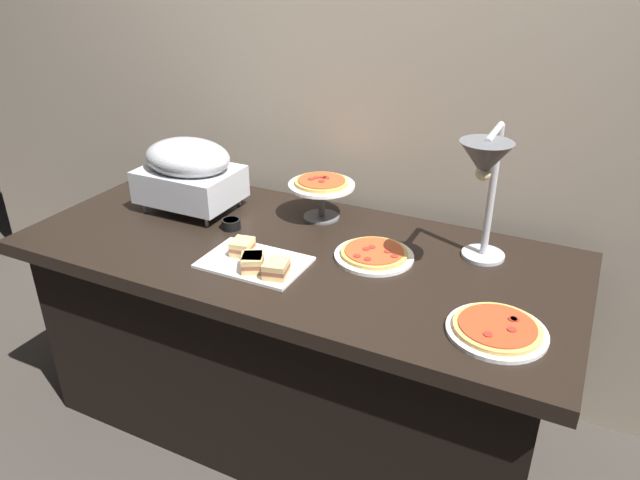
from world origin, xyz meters
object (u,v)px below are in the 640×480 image
(chafing_dish, at_px, (189,171))
(pizza_plate_center, at_px, (497,329))
(pizza_plate_front, at_px, (374,254))
(sandwich_platter, at_px, (256,261))
(sauce_cup_near, at_px, (231,224))
(pizza_plate_raised_stand, at_px, (321,188))
(heat_lamp, at_px, (486,171))

(chafing_dish, height_order, pizza_plate_center, chafing_dish)
(pizza_plate_front, distance_m, sandwich_platter, 0.39)
(chafing_dish, xyz_separation_m, sandwich_platter, (0.47, -0.29, -0.13))
(pizza_plate_front, xyz_separation_m, sauce_cup_near, (-0.55, -0.02, 0.01))
(chafing_dish, relative_size, pizza_plate_center, 1.35)
(chafing_dish, xyz_separation_m, pizza_plate_front, (0.79, -0.06, -0.14))
(pizza_plate_center, relative_size, sauce_cup_near, 3.88)
(pizza_plate_front, bearing_deg, pizza_plate_center, -29.16)
(pizza_plate_front, xyz_separation_m, pizza_plate_center, (0.45, -0.25, 0.00))
(pizza_plate_raised_stand, bearing_deg, sandwich_platter, -92.63)
(heat_lamp, xyz_separation_m, sauce_cup_near, (-0.87, -0.03, -0.33))
(chafing_dish, height_order, pizza_plate_front, chafing_dish)
(heat_lamp, relative_size, pizza_plate_center, 1.70)
(pizza_plate_center, bearing_deg, pizza_plate_front, 150.84)
(sandwich_platter, height_order, sauce_cup_near, sandwich_platter)
(heat_lamp, distance_m, pizza_plate_center, 0.45)
(pizza_plate_front, bearing_deg, heat_lamp, 1.89)
(sandwich_platter, bearing_deg, sauce_cup_near, 138.38)
(pizza_plate_raised_stand, xyz_separation_m, sauce_cup_near, (-0.25, -0.23, -0.10))
(pizza_plate_center, xyz_separation_m, pizza_plate_raised_stand, (-0.74, 0.46, 0.11))
(pizza_plate_front, relative_size, pizza_plate_raised_stand, 1.07)
(chafing_dish, bearing_deg, pizza_plate_raised_stand, 16.41)
(pizza_plate_front, bearing_deg, pizza_plate_raised_stand, 144.72)
(pizza_plate_center, height_order, sauce_cup_near, sauce_cup_near)
(chafing_dish, bearing_deg, pizza_plate_front, -4.72)
(heat_lamp, distance_m, pizza_plate_front, 0.47)
(chafing_dish, distance_m, heat_lamp, 1.12)
(sandwich_platter, xyz_separation_m, sauce_cup_near, (-0.23, 0.21, -0.00))
(heat_lamp, height_order, pizza_plate_center, heat_lamp)
(sandwich_platter, bearing_deg, pizza_plate_front, 35.71)
(heat_lamp, height_order, sauce_cup_near, heat_lamp)
(heat_lamp, bearing_deg, pizza_plate_front, -178.11)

